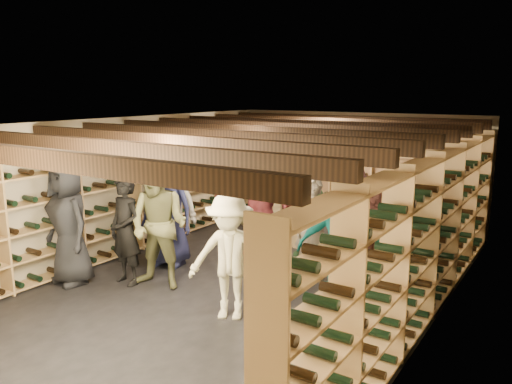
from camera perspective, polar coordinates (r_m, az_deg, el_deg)
The scene contains 23 objects.
ground at distance 7.92m, azimuth -0.20°, elevation -9.63°, with size 8.00×8.00×0.00m, color black.
walls at distance 7.57m, azimuth -0.20°, elevation -1.13°, with size 5.52×8.02×2.40m.
ceiling at distance 7.40m, azimuth -0.21°, elevation 7.97°, with size 5.50×8.00×0.01m, color beige.
ceiling_joists at distance 7.41m, azimuth -0.21°, elevation 6.89°, with size 5.40×7.12×0.18m.
wine_rack_left at distance 9.23m, azimuth -13.63°, elevation 0.07°, with size 0.32×7.50×2.15m.
wine_rack_right at distance 6.59m, azimuth 18.86°, elevation -4.83°, with size 0.32×7.50×2.15m.
wine_rack_back at distance 10.93m, azimuth 10.94°, elevation 1.94°, with size 4.70×0.30×2.15m.
crate_stack_left at distance 10.52m, azimuth 1.42°, elevation -2.32°, with size 0.59×0.50×0.68m.
crate_stack_right at distance 9.27m, azimuth 5.69°, elevation -5.38°, with size 0.57×0.45×0.34m.
crate_loose at distance 9.39m, azimuth 14.00°, elevation -6.01°, with size 0.50×0.33×0.17m, color tan.
person_0 at distance 7.92m, azimuth -20.64°, elevation -3.33°, with size 0.91×0.59×1.86m, color black.
person_1 at distance 7.66m, azimuth -14.68°, elevation -4.28°, with size 0.60×0.39×1.64m, color black.
person_2 at distance 7.37m, azimuth -11.05°, elevation -3.73°, with size 0.92×0.72×1.90m, color #61643B.
person_3 at distance 6.32m, azimuth -3.04°, elevation -7.42°, with size 1.05×0.60×1.62m, color beige.
person_4 at distance 6.12m, azimuth 9.74°, elevation -6.86°, with size 1.11×0.46×1.89m, color #0F7072.
person_5 at distance 8.64m, azimuth 0.53°, elevation -1.25°, with size 1.76×0.56×1.90m, color maroon.
person_6 at distance 8.32m, azimuth -10.08°, elevation -1.98°, with size 0.92×0.60×1.88m, color #1D2149.
person_7 at distance 7.62m, azimuth 6.55°, elevation -4.24°, with size 0.58×0.38×1.59m, color gray.
person_8 at distance 7.03m, azimuth 14.08°, elevation -5.50°, with size 0.82×0.64×1.68m, color #47231E.
person_9 at distance 9.04m, azimuth -9.83°, elevation -1.05°, with size 1.18×0.68×1.83m, color #B8B6A8.
person_10 at distance 8.62m, azimuth 5.78°, elevation -2.21°, with size 0.96×0.40×1.64m, color #254627.
person_11 at distance 8.30m, azimuth 10.74°, elevation -2.56°, with size 1.61×0.51×1.74m, color #8C6090.
person_12 at distance 7.59m, azimuth 10.70°, elevation -4.43°, with size 0.78×0.51×1.60m, color #313035.
Camera 1 is at (4.07, -6.16, 2.86)m, focal length 35.00 mm.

